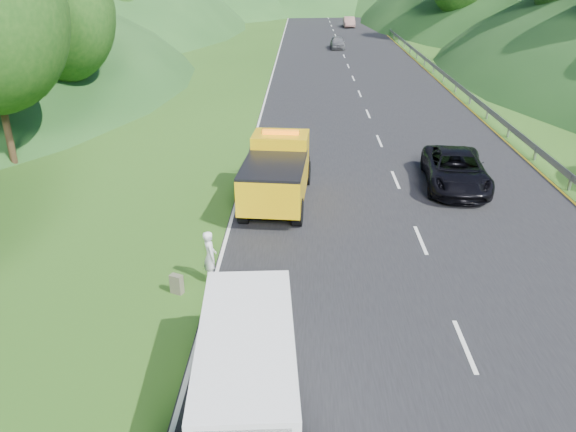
{
  "coord_description": "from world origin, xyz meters",
  "views": [
    {
      "loc": [
        -1.22,
        -13.81,
        9.02
      ],
      "look_at": [
        -1.67,
        3.12,
        1.3
      ],
      "focal_mm": 35.0,
      "sensor_mm": 36.0,
      "label": 1
    }
  ],
  "objects_px": {
    "white_van": "(247,365)",
    "passing_suv": "(453,186)",
    "tow_truck": "(277,171)",
    "woman": "(212,281)",
    "child": "(278,300)",
    "suitcase": "(177,284)"
  },
  "relations": [
    {
      "from": "suitcase",
      "to": "passing_suv",
      "type": "distance_m",
      "value": 13.67
    },
    {
      "from": "white_van",
      "to": "woman",
      "type": "distance_m",
      "value": 5.79
    },
    {
      "from": "white_van",
      "to": "suitcase",
      "type": "distance_m",
      "value": 5.43
    },
    {
      "from": "tow_truck",
      "to": "passing_suv",
      "type": "bearing_deg",
      "value": 18.03
    },
    {
      "from": "white_van",
      "to": "passing_suv",
      "type": "distance_m",
      "value": 15.74
    },
    {
      "from": "suitcase",
      "to": "white_van",
      "type": "bearing_deg",
      "value": -61.36
    },
    {
      "from": "white_van",
      "to": "passing_suv",
      "type": "xyz_separation_m",
      "value": [
        7.77,
        13.63,
        -1.22
      ]
    },
    {
      "from": "white_van",
      "to": "woman",
      "type": "height_order",
      "value": "white_van"
    },
    {
      "from": "tow_truck",
      "to": "white_van",
      "type": "relative_size",
      "value": 1.02
    },
    {
      "from": "white_van",
      "to": "woman",
      "type": "xyz_separation_m",
      "value": [
        -1.65,
        5.41,
        -1.22
      ]
    },
    {
      "from": "woman",
      "to": "passing_suv",
      "type": "height_order",
      "value": "woman"
    },
    {
      "from": "child",
      "to": "white_van",
      "type": "bearing_deg",
      "value": -46.63
    },
    {
      "from": "woman",
      "to": "suitcase",
      "type": "bearing_deg",
      "value": 108.03
    },
    {
      "from": "tow_truck",
      "to": "suitcase",
      "type": "height_order",
      "value": "tow_truck"
    },
    {
      "from": "woman",
      "to": "child",
      "type": "xyz_separation_m",
      "value": [
        2.1,
        -1.03,
        0.0
      ]
    },
    {
      "from": "tow_truck",
      "to": "woman",
      "type": "bearing_deg",
      "value": -101.29
    },
    {
      "from": "tow_truck",
      "to": "child",
      "type": "distance_m",
      "value": 7.51
    },
    {
      "from": "woman",
      "to": "passing_suv",
      "type": "relative_size",
      "value": 0.3
    },
    {
      "from": "white_van",
      "to": "suitcase",
      "type": "relative_size",
      "value": 10.31
    },
    {
      "from": "passing_suv",
      "to": "woman",
      "type": "bearing_deg",
      "value": -132.99
    },
    {
      "from": "tow_truck",
      "to": "suitcase",
      "type": "xyz_separation_m",
      "value": [
        -2.69,
        -7.07,
        -1.01
      ]
    },
    {
      "from": "woman",
      "to": "child",
      "type": "distance_m",
      "value": 2.34
    }
  ]
}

